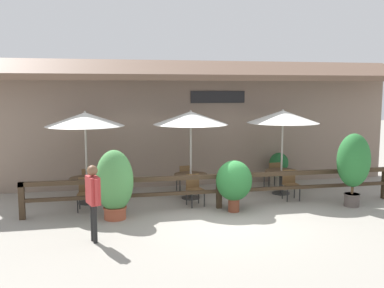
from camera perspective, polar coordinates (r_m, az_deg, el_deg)
ground_plane at (r=11.00m, az=5.07°, el=-9.96°), size 60.00×60.00×0.00m
building_facade at (r=14.52m, az=0.51°, el=2.99°), size 14.28×1.49×4.23m
patio_railing at (r=11.79m, az=3.64°, el=-5.26°), size 10.40×0.14×0.95m
patio_umbrella_near at (r=12.41m, az=-14.07°, el=3.21°), size 2.21×2.21×2.65m
dining_table_near at (r=12.67m, az=-13.82°, el=-5.06°), size 1.01×1.01×0.74m
chair_near_streetside at (r=11.97m, az=-13.98°, el=-6.24°), size 0.45×0.45×0.88m
chair_near_wallside at (r=13.41m, az=-13.48°, el=-4.77°), size 0.50×0.50×0.88m
patio_umbrella_middle at (r=12.59m, az=-0.18°, el=3.48°), size 2.21×2.21×2.65m
dining_table_middle at (r=12.84m, az=-0.17°, el=-4.68°), size 1.01×1.01×0.74m
chair_middle_streetside at (r=12.09m, az=0.32°, el=-5.88°), size 0.50×0.50×0.88m
chair_middle_wallside at (r=13.61m, az=-1.00°, el=-4.39°), size 0.46×0.46×0.88m
patio_umbrella_far at (r=13.47m, az=12.02°, el=3.57°), size 2.21×2.21×2.65m
dining_table_far at (r=13.70m, az=11.82°, el=-4.07°), size 1.01×1.01×0.74m
chair_far_streetside at (r=13.06m, az=12.98°, el=-5.08°), size 0.43×0.43×0.88m
chair_far_wallside at (r=14.39m, az=10.73°, el=-3.88°), size 0.44×0.44×0.88m
potted_plant_entrance_palm at (r=11.47m, az=5.63°, el=-5.01°), size 0.97×0.87×1.39m
potted_plant_corner_fern at (r=10.93m, az=-10.31°, el=-5.18°), size 0.95×0.86×1.76m
potted_plant_tall_tropical at (r=12.66m, az=20.74°, el=-2.33°), size 0.93×0.83×2.05m
potted_plant_broad_leaf at (r=15.05m, az=11.49°, el=-3.08°), size 0.66×0.60×1.10m
pedestrian at (r=9.36m, az=-13.07°, el=-6.39°), size 0.33×0.56×1.67m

